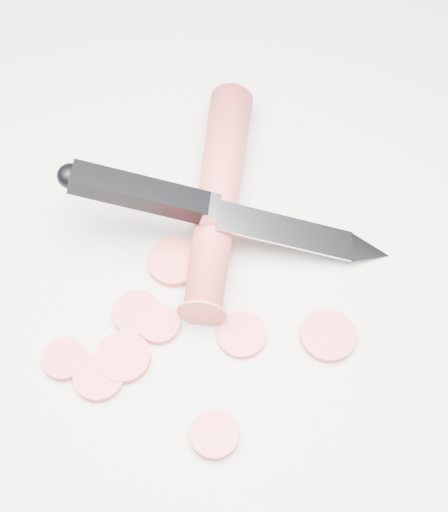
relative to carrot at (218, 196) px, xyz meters
name	(u,v)px	position (x,y,z in m)	size (l,w,h in m)	color
ground	(157,289)	(-0.07, -0.04, -0.02)	(2.40, 2.40, 0.00)	beige
carrot	(218,196)	(0.00, 0.00, 0.00)	(0.03, 0.03, 0.20)	#CB3F3F
carrot_slice_0	(65,359)	(-0.15, -0.07, -0.01)	(0.03, 0.03, 0.01)	#E24E4D
carrot_slice_1	(99,377)	(-0.14, -0.09, -0.02)	(0.03, 0.03, 0.01)	#E24E4D
carrot_slice_2	(175,262)	(-0.05, -0.03, -0.01)	(0.04, 0.04, 0.01)	#E24E4D
carrot_slice_3	(159,324)	(-0.08, -0.07, -0.01)	(0.03, 0.03, 0.01)	#E24E4D
carrot_slice_4	(328,336)	(0.02, -0.13, -0.01)	(0.04, 0.04, 0.01)	#E24E4D
carrot_slice_5	(137,313)	(-0.09, -0.06, -0.01)	(0.04, 0.04, 0.01)	#E24E4D
carrot_slice_6	(214,435)	(-0.08, -0.16, -0.01)	(0.03, 0.03, 0.01)	#E24E4D
carrot_slice_7	(242,335)	(-0.03, -0.11, -0.02)	(0.03, 0.03, 0.01)	#E24E4D
carrot_slice_8	(123,357)	(-0.12, -0.08, -0.01)	(0.04, 0.04, 0.01)	#E24E4D
kitchen_knife	(229,212)	(0.00, -0.03, 0.02)	(0.22, 0.16, 0.07)	silver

